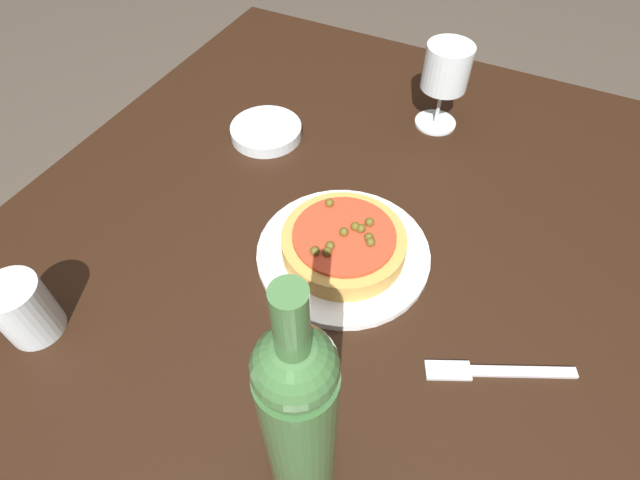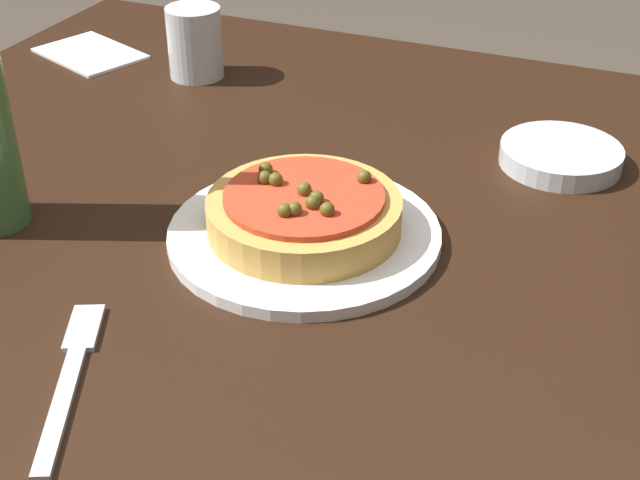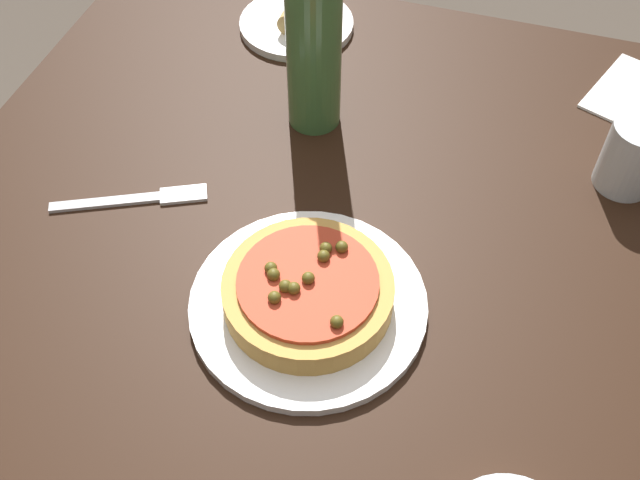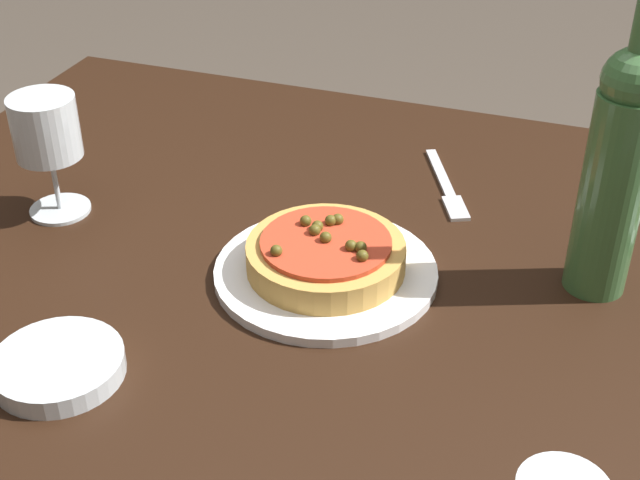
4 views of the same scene
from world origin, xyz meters
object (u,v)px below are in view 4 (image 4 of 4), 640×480
at_px(pizza, 326,255).
at_px(fork, 447,188).
at_px(dinner_plate, 326,272).
at_px(wine_bottle, 617,168).
at_px(dining_table, 306,341).
at_px(wine_glass, 46,132).
at_px(side_bowl, 58,366).

relative_size(pizza, fork, 1.01).
bearing_deg(fork, pizza, -45.00).
distance_m(dinner_plate, wine_bottle, 0.34).
xyz_separation_m(dining_table, dinner_plate, (-0.02, -0.02, 0.09)).
height_order(wine_bottle, fork, wine_bottle).
distance_m(wine_glass, fork, 0.53).
height_order(wine_glass, fork, wine_glass).
bearing_deg(side_bowl, dining_table, -128.34).
relative_size(pizza, side_bowl, 1.39).
height_order(dinner_plate, fork, dinner_plate).
bearing_deg(wine_glass, pizza, 176.50).
bearing_deg(fork, side_bowl, -55.17).
relative_size(dining_table, side_bowl, 9.31).
xyz_separation_m(side_bowl, fork, (-0.29, -0.50, -0.01)).
distance_m(wine_bottle, fork, 0.30).
distance_m(dining_table, dinner_plate, 0.10).
bearing_deg(fork, dinner_plate, -45.00).
distance_m(dining_table, side_bowl, 0.31).
xyz_separation_m(dining_table, fork, (-0.11, -0.27, 0.09)).
xyz_separation_m(wine_bottle, side_bowl, (0.50, 0.34, -0.14)).
relative_size(dining_table, dinner_plate, 4.74).
relative_size(dinner_plate, pizza, 1.41).
relative_size(wine_glass, side_bowl, 1.21).
bearing_deg(wine_bottle, side_bowl, 34.40).
xyz_separation_m(dining_table, pizza, (-0.02, -0.02, 0.12)).
relative_size(pizza, wine_glass, 1.15).
bearing_deg(dinner_plate, pizza, -109.51).
height_order(dining_table, side_bowl, side_bowl).
relative_size(wine_bottle, side_bowl, 2.65).
height_order(dining_table, dinner_plate, dinner_plate).
relative_size(dining_table, fork, 6.80).
xyz_separation_m(pizza, fork, (-0.09, -0.25, -0.03)).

